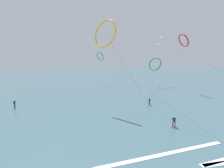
{
  "coord_description": "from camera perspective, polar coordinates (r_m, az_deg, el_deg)",
  "views": [
    {
      "loc": [
        -7.37,
        -0.99,
        9.64
      ],
      "look_at": [
        0.0,
        21.58,
        6.01
      ],
      "focal_mm": 23.17,
      "sensor_mm": 36.0,
      "label": 1
    }
  ],
  "objects": [
    {
      "name": "kite_teal",
      "position": [
        63.55,
        -4.67,
        10.86
      ],
      "size": [
        4.24,
        55.53,
        14.09
      ],
      "rotation": [
        0.0,
        0.0,
        0.63
      ],
      "color": "teal",
      "rests_on": "ground"
    },
    {
      "name": "kite_crimson",
      "position": [
        51.51,
        26.38,
        15.15
      ],
      "size": [
        19.31,
        12.29,
        18.19
      ],
      "rotation": [
        0.0,
        0.0,
        1.41
      ],
      "color": "red",
      "rests_on": "ground"
    },
    {
      "name": "surfer_lime",
      "position": [
        36.57,
        -34.04,
        -6.78
      ],
      "size": [
        1.4,
        0.63,
        1.7
      ],
      "rotation": [
        0.0,
        0.0,
        1.39
      ],
      "color": "#8CC62D",
      "rests_on": "ground"
    },
    {
      "name": "kite_ivory",
      "position": [
        63.66,
        18.16,
        15.8
      ],
      "size": [
        3.35,
        44.0,
        19.81
      ],
      "rotation": [
        0.0,
        0.0,
        4.87
      ],
      "color": "silver",
      "rests_on": "ground"
    },
    {
      "name": "kite_emerald",
      "position": [
        57.78,
        16.57,
        7.55
      ],
      "size": [
        17.1,
        23.37,
        11.39
      ],
      "rotation": [
        0.0,
        0.0,
        5.15
      ],
      "color": "#199351",
      "rests_on": "ground"
    },
    {
      "name": "surfer_violet",
      "position": [
        23.81,
        23.26,
        -13.78
      ],
      "size": [
        1.4,
        0.7,
        1.7
      ],
      "rotation": [
        0.0,
        0.0,
        5.75
      ],
      "color": "purple",
      "rests_on": "ground"
    },
    {
      "name": "wave_crest_far",
      "position": [
        17.7,
        20.14,
        -24.64
      ],
      "size": [
        15.23,
        0.83,
        0.12
      ],
      "primitive_type": "cube",
      "rotation": [
        0.0,
        0.0,
        -0.02
      ],
      "color": "white",
      "rests_on": "ground"
    },
    {
      "name": "surfer_coral",
      "position": [
        33.38,
        14.54,
        -6.9
      ],
      "size": [
        1.4,
        0.64,
        1.7
      ],
      "rotation": [
        0.0,
        0.0,
        1.32
      ],
      "color": "#EA7260",
      "rests_on": "ground"
    },
    {
      "name": "kite_amber",
      "position": [
        28.95,
        -2.73,
        19.26
      ],
      "size": [
        11.97,
        5.21,
        17.59
      ],
      "rotation": [
        0.0,
        0.0,
        5.28
      ],
      "color": "orange",
      "rests_on": "ground"
    },
    {
      "name": "sea_water",
      "position": [
        108.25,
        -14.14,
        3.35
      ],
      "size": [
        400.0,
        200.0,
        0.08
      ],
      "primitive_type": "cube",
      "color": "#476B75",
      "rests_on": "ground"
    }
  ]
}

